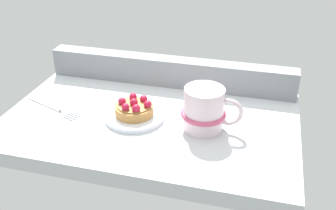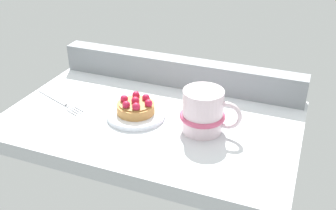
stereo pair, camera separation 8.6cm
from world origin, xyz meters
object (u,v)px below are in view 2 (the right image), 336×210
at_px(coffee_mug, 204,112).
at_px(dessert_fork, 59,101).
at_px(raspberry_tart, 136,106).
at_px(dessert_plate, 136,114).

bearing_deg(coffee_mug, dessert_fork, -179.06).
height_order(raspberry_tart, dessert_fork, raspberry_tart).
bearing_deg(raspberry_tart, dessert_plate, 161.40).
distance_m(coffee_mug, dessert_fork, 0.37).
height_order(coffee_mug, dessert_fork, coffee_mug).
bearing_deg(raspberry_tart, dessert_fork, -178.22).
height_order(dessert_plate, raspberry_tart, raspberry_tart).
bearing_deg(dessert_plate, coffee_mug, -0.18).
relative_size(raspberry_tart, dessert_fork, 0.52).
xyz_separation_m(raspberry_tart, dessert_fork, (-0.21, -0.01, -0.02)).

